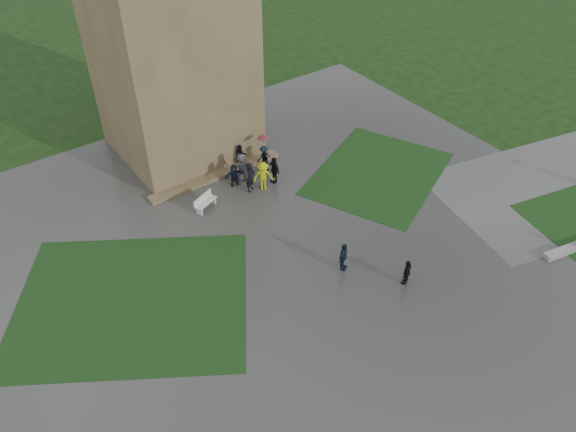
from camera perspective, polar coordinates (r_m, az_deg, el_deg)
ground at (r=28.68m, az=3.38°, el=-6.10°), size 120.00×120.00×0.00m
plaza at (r=29.79m, az=1.00°, el=-3.86°), size 34.00×34.00×0.02m
lawn_inset_left at (r=28.48m, az=-15.56°, el=-8.27°), size 14.10×13.46×0.01m
lawn_inset_right at (r=35.96m, az=9.14°, el=4.30°), size 11.12×10.15×0.01m
tower at (r=34.94m, az=-12.33°, el=19.49°), size 8.00×8.00×18.00m
tower_plinth at (r=35.42m, az=-7.28°, el=4.10°), size 9.00×0.80×0.22m
bench at (r=32.77m, az=-8.44°, el=1.42°), size 1.61×1.03×0.89m
visitor_cluster at (r=34.47m, az=-3.27°, el=5.13°), size 3.81×3.72×2.56m
pedestrian_mid at (r=28.55m, az=5.65°, el=-4.14°), size 1.11×0.95×1.65m
pedestrian_near at (r=28.36m, az=11.99°, el=-5.61°), size 0.99×0.77×1.48m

